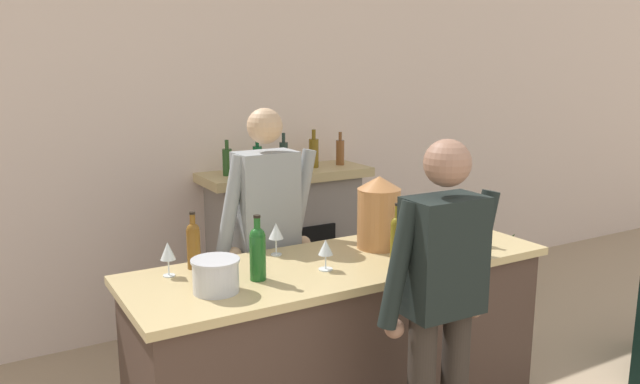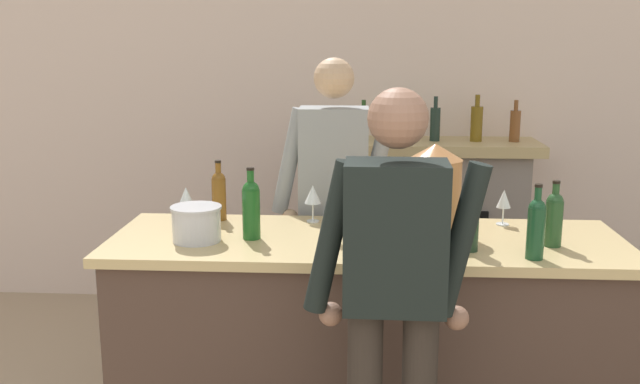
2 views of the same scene
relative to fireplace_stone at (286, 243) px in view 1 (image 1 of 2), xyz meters
name	(u,v)px [view 1 (image 1 of 2)]	position (x,y,z in m)	size (l,w,h in m)	color
wall_back_panel	(229,148)	(-0.35, 0.26, 0.76)	(12.00, 0.07, 2.75)	beige
bar_counter	(342,346)	(-0.46, -1.58, -0.12)	(2.32, 0.78, 0.99)	#433128
fireplace_stone	(286,243)	(0.00, 0.00, 0.00)	(1.33, 0.52, 1.51)	gray
potted_plant_corner	(497,261)	(2.04, -0.32, -0.40)	(0.40, 0.43, 0.58)	#534B43
person_customer	(441,307)	(-0.36, -2.26, 0.33)	(0.66, 0.31, 1.71)	#2D2620
person_bartender	(267,240)	(-0.63, -1.00, 0.37)	(0.66, 0.30, 1.78)	#4C392C
copper_dispenser	(379,212)	(-0.15, -1.47, 0.58)	(0.25, 0.29, 0.42)	#B57542
ice_bucket_steel	(216,275)	(-1.21, -1.67, 0.45)	(0.23, 0.23, 0.16)	silver
wine_bottle_chardonnay_pale	(427,232)	(-0.02, -1.75, 0.51)	(0.07, 0.07, 0.31)	#203724
wine_bottle_cabernet_heavy	(466,221)	(0.35, -1.65, 0.50)	(0.08, 0.08, 0.29)	#234824
wine_bottle_riesling_slim	(397,239)	(-0.27, -1.81, 0.52)	(0.07, 0.07, 0.34)	brown
wine_bottle_port_short	(258,251)	(-0.97, -1.62, 0.51)	(0.08, 0.08, 0.33)	#1A541D
wine_bottle_burgundy_dark	(193,243)	(-1.19, -1.29, 0.50)	(0.07, 0.07, 0.30)	brown
wine_bottle_merlot_tall	(474,230)	(0.23, -1.84, 0.51)	(0.07, 0.07, 0.31)	#184425
wine_glass_mid_counter	(168,252)	(-1.34, -1.35, 0.49)	(0.08, 0.08, 0.18)	silver
wine_glass_near_bucket	(409,214)	(0.20, -1.31, 0.49)	(0.07, 0.07, 0.17)	silver
wine_glass_back_row	(276,232)	(-0.72, -1.31, 0.50)	(0.08, 0.08, 0.18)	silver
wine_glass_by_dispenser	(326,249)	(-0.61, -1.66, 0.48)	(0.08, 0.08, 0.16)	silver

